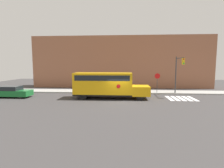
% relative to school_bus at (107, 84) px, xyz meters
% --- Properties ---
extents(ground_plane, '(60.00, 60.00, 0.00)m').
position_rel_school_bus_xyz_m(ground_plane, '(1.54, -1.45, -1.77)').
color(ground_plane, '#3A3838').
extents(sidewalk_strip, '(44.00, 3.00, 0.15)m').
position_rel_school_bus_xyz_m(sidewalk_strip, '(1.54, 5.05, -1.70)').
color(sidewalk_strip, '#9E9E99').
rests_on(sidewalk_strip, ground).
extents(building_backdrop, '(32.00, 4.00, 9.20)m').
position_rel_school_bus_xyz_m(building_backdrop, '(1.54, 11.55, 2.83)').
color(building_backdrop, '#935B42').
rests_on(building_backdrop, ground).
extents(crosswalk_stripes, '(3.30, 3.20, 0.01)m').
position_rel_school_bus_xyz_m(crosswalk_stripes, '(9.17, 0.55, -1.77)').
color(crosswalk_stripes, white).
rests_on(crosswalk_stripes, ground).
extents(school_bus, '(9.13, 2.57, 3.14)m').
position_rel_school_bus_xyz_m(school_bus, '(0.00, 0.00, 0.00)').
color(school_bus, '#EAA80F').
rests_on(school_bus, ground).
extents(parked_car, '(4.73, 1.84, 1.44)m').
position_rel_school_bus_xyz_m(parked_car, '(-12.14, -0.24, -1.05)').
color(parked_car, '#196B2D').
rests_on(parked_car, ground).
extents(stop_sign, '(0.75, 0.10, 2.92)m').
position_rel_school_bus_xyz_m(stop_sign, '(6.84, 3.92, 0.18)').
color(stop_sign, '#38383A').
rests_on(stop_sign, ground).
extents(traffic_light, '(0.28, 3.18, 5.26)m').
position_rel_school_bus_xyz_m(traffic_light, '(9.41, 2.97, 1.71)').
color(traffic_light, '#38383A').
rests_on(traffic_light, ground).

